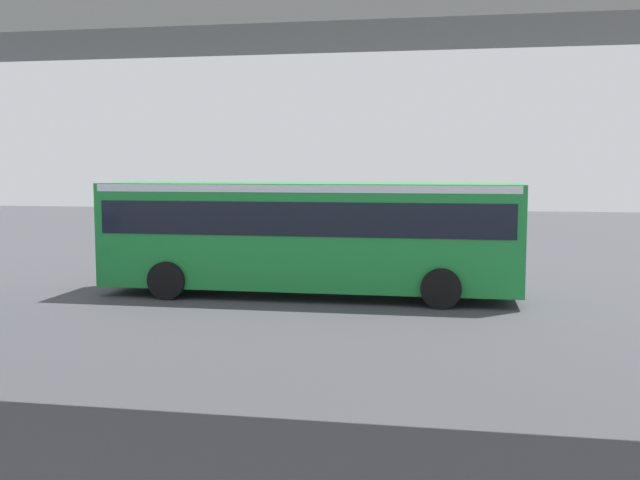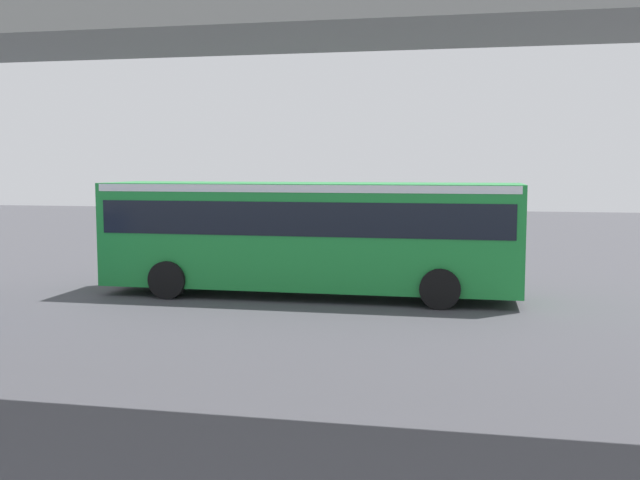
# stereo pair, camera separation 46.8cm
# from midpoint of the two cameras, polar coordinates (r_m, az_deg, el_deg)

# --- Properties ---
(ground) EXTENTS (80.00, 80.00, 0.00)m
(ground) POSITION_cam_midpoint_polar(r_m,az_deg,el_deg) (21.54, -1.43, -3.91)
(ground) COLOR #424247
(city_bus) EXTENTS (11.54, 2.85, 3.15)m
(city_bus) POSITION_cam_midpoint_polar(r_m,az_deg,el_deg) (20.44, -0.22, 0.89)
(city_bus) COLOR #1E8C38
(city_bus) RESTS_ON ground
(pedestrian) EXTENTS (0.38, 0.38, 1.79)m
(pedestrian) POSITION_cam_midpoint_polar(r_m,az_deg,el_deg) (22.94, 11.73, -1.20)
(pedestrian) COLOR #2D2D38
(pedestrian) RESTS_ON ground
(lane_dash_leftmost) EXTENTS (2.00, 0.20, 0.01)m
(lane_dash_leftmost) POSITION_cam_midpoint_polar(r_m,az_deg,el_deg) (23.02, 9.50, -3.36)
(lane_dash_leftmost) COLOR silver
(lane_dash_leftmost) RESTS_ON ground
(lane_dash_left) EXTENTS (2.00, 0.20, 0.01)m
(lane_dash_left) POSITION_cam_midpoint_polar(r_m,az_deg,el_deg) (23.50, -0.31, -3.09)
(lane_dash_left) COLOR silver
(lane_dash_left) RESTS_ON ground
(lane_dash_centre) EXTENTS (2.00, 0.20, 0.01)m
(lane_dash_centre) POSITION_cam_midpoint_polar(r_m,az_deg,el_deg) (24.63, -9.46, -2.76)
(lane_dash_centre) COLOR silver
(lane_dash_centre) RESTS_ON ground
(pedestrian_overpass) EXTENTS (29.29, 2.60, 7.02)m
(pedestrian_overpass) POSITION_cam_midpoint_polar(r_m,az_deg,el_deg) (11.66, -13.19, 13.66)
(pedestrian_overpass) COLOR gray
(pedestrian_overpass) RESTS_ON ground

